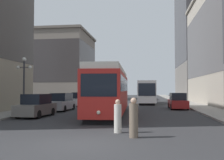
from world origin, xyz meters
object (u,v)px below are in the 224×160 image
Objects in this scene: transit_bus at (145,91)px; parked_car_right_far at (178,101)px; streetcar at (110,91)px; pedestrian_crossing_near at (118,117)px; parked_car_left_mid at (36,106)px; lamp_post_left_near at (24,76)px; pedestrian_crossing_far at (134,119)px; parked_car_left_far at (61,102)px; parked_car_left_near at (80,100)px.

transit_bus is 11.86m from parked_car_right_far.
streetcar reaches higher than pedestrian_crossing_near.
parked_car_left_mid is 0.92× the size of parked_car_right_far.
streetcar is 7.70m from lamp_post_left_near.
streetcar is 8.44× the size of pedestrian_crossing_near.
parked_car_right_far is 18.80m from pedestrian_crossing_far.
parked_car_left_mid is 0.87× the size of parked_car_left_far.
pedestrian_crossing_far is at bearing -92.76° from transit_bus.
transit_bus is at bearing 159.48° from pedestrian_crossing_far.
transit_bus is at bearing 78.70° from streetcar.
transit_bus is 28.41m from pedestrian_crossing_near.
transit_bus reaches higher than parked_car_left_mid.
streetcar is at bearing -34.15° from parked_car_left_far.
lamp_post_left_near is (-1.90, 1.71, 2.56)m from parked_car_left_mid.
parked_car_left_mid is (-5.66, -2.41, -1.26)m from streetcar.
transit_bus is 2.82× the size of parked_car_left_mid.
parked_car_left_mid is 3.62m from lamp_post_left_near.
parked_car_left_near and parked_car_left_far have the same top height.
transit_bus is 11.52m from parked_car_left_near.
streetcar is at bearing 173.93° from pedestrian_crossing_far.
parked_car_right_far is at bearing 116.58° from pedestrian_crossing_near.
parked_car_left_mid is 6.34m from parked_car_left_far.
transit_bus is 7.24× the size of pedestrian_crossing_near.
parked_car_left_mid is (0.00, -13.92, -0.00)m from parked_car_left_near.
parked_car_left_near and parked_car_left_mid have the same top height.
parked_car_left_mid and parked_car_right_far have the same top height.
parked_car_left_near is 7.57m from parked_car_left_far.
streetcar is 1.17× the size of transit_bus.
transit_bus is 2.45× the size of parked_car_left_far.
parked_car_left_mid is 0.88× the size of lamp_post_left_near.
parked_car_left_mid is 2.39× the size of pedestrian_crossing_far.
transit_bus is 23.12m from parked_car_left_mid.
streetcar is at bearing 48.96° from parked_car_right_far.
lamp_post_left_near is at bearing 30.32° from parked_car_right_far.
pedestrian_crossing_near is at bearing -164.81° from pedestrian_crossing_far.
streetcar is at bearing -61.86° from parked_car_left_near.
lamp_post_left_near is at bearing -177.00° from streetcar.
parked_car_left_far is 16.68m from pedestrian_crossing_far.
transit_bus is 29.61m from pedestrian_crossing_far.
parked_car_left_far is 2.76× the size of pedestrian_crossing_far.
streetcar reaches higher than pedestrian_crossing_far.
lamp_post_left_near reaches higher than parked_car_left_near.
parked_car_left_mid reaches higher than pedestrian_crossing_near.
parked_car_left_near is (-8.68, -7.49, -1.10)m from transit_bus.
lamp_post_left_near is (-10.58, -19.70, 1.45)m from transit_bus.
parked_car_left_far is at bearing 67.70° from lamp_post_left_near.
parked_car_left_near is at bearing -179.23° from pedestrian_crossing_far.
parked_car_left_far is at bearing 16.81° from parked_car_right_far.
pedestrian_crossing_near is at bearing -94.52° from transit_bus.
lamp_post_left_near is (-14.21, -8.46, 2.55)m from parked_car_right_far.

